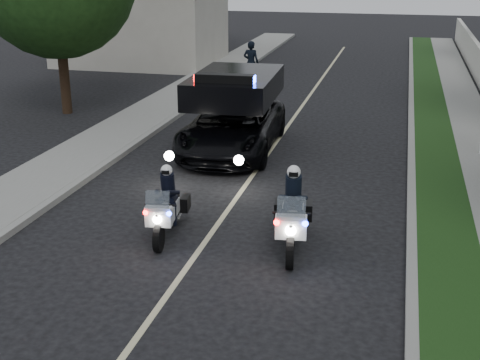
% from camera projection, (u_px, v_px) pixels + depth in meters
% --- Properties ---
extents(curb_right, '(0.20, 60.00, 0.15)m').
position_uv_depth(curb_right, '(411.00, 175.00, 16.93)').
color(curb_right, gray).
rests_on(curb_right, ground).
extents(grass_verge, '(1.20, 60.00, 0.16)m').
position_uv_depth(grass_verge, '(439.00, 177.00, 16.77)').
color(grass_verge, '#193814').
rests_on(grass_verge, ground).
extents(curb_left, '(0.20, 60.00, 0.15)m').
position_uv_depth(curb_left, '(123.00, 153.00, 18.81)').
color(curb_left, gray).
rests_on(curb_left, ground).
extents(sidewalk_left, '(2.00, 60.00, 0.16)m').
position_uv_depth(sidewalk_left, '(88.00, 150.00, 19.06)').
color(sidewalk_left, gray).
rests_on(sidewalk_left, ground).
extents(lane_marking, '(0.12, 50.00, 0.01)m').
position_uv_depth(lane_marking, '(259.00, 166.00, 17.89)').
color(lane_marking, '#BFB78C').
rests_on(lane_marking, ground).
extents(police_moto_left, '(0.86, 1.86, 1.52)m').
position_uv_depth(police_moto_left, '(168.00, 235.00, 13.49)').
color(police_moto_left, silver).
rests_on(police_moto_left, ground).
extents(police_moto_right, '(0.96, 2.09, 1.71)m').
position_uv_depth(police_moto_right, '(291.00, 248.00, 12.90)').
color(police_moto_right, silver).
rests_on(police_moto_right, ground).
extents(police_suv, '(2.77, 5.57, 2.66)m').
position_uv_depth(police_suv, '(233.00, 151.00, 19.28)').
color(police_suv, black).
rests_on(police_suv, ground).
extents(bicycle, '(0.80, 1.81, 0.92)m').
position_uv_depth(bicycle, '(251.00, 89.00, 28.14)').
color(bicycle, black).
rests_on(bicycle, ground).
extents(cyclist, '(0.72, 0.51, 1.87)m').
position_uv_depth(cyclist, '(251.00, 89.00, 28.14)').
color(cyclist, black).
rests_on(cyclist, ground).
extents(sign_post, '(0.50, 0.50, 2.57)m').
position_uv_depth(sign_post, '(479.00, 159.00, 18.53)').
color(sign_post, '#B30C11').
rests_on(sign_post, ground).
extents(tree_left_near, '(7.45, 7.45, 9.34)m').
position_uv_depth(tree_left_near, '(68.00, 113.00, 23.87)').
color(tree_left_near, '#1D4316').
rests_on(tree_left_near, ground).
extents(tree_left_far, '(6.44, 6.44, 9.91)m').
position_uv_depth(tree_left_far, '(188.00, 50.00, 39.41)').
color(tree_left_far, black).
rests_on(tree_left_far, ground).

